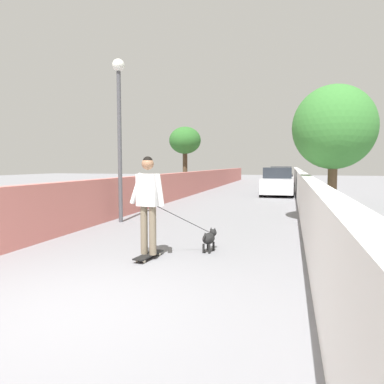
# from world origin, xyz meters

# --- Properties ---
(ground_plane) EXTENTS (80.00, 80.00, 0.00)m
(ground_plane) POSITION_xyz_m (14.00, 0.00, 0.00)
(ground_plane) COLOR gray
(wall_left) EXTENTS (48.00, 0.30, 1.29)m
(wall_left) POSITION_xyz_m (12.00, 2.94, 0.65)
(wall_left) COLOR #CC726B
(wall_left) RESTS_ON ground
(fence_right) EXTENTS (48.00, 0.30, 1.38)m
(fence_right) POSITION_xyz_m (12.00, -2.94, 0.69)
(fence_right) COLOR white
(fence_right) RESTS_ON ground
(tree_left_near) EXTENTS (2.06, 2.06, 4.15)m
(tree_left_near) POSITION_xyz_m (19.00, 4.20, 3.20)
(tree_left_near) COLOR #473523
(tree_left_near) RESTS_ON ground
(tree_right_mid) EXTENTS (2.31, 2.31, 3.97)m
(tree_right_mid) POSITION_xyz_m (7.50, -3.64, 2.76)
(tree_right_mid) COLOR brown
(tree_right_mid) RESTS_ON ground
(tree_right_far) EXTENTS (2.46, 2.46, 4.41)m
(tree_right_far) POSITION_xyz_m (13.00, -4.17, 3.34)
(tree_right_far) COLOR #473523
(tree_right_far) RESTS_ON ground
(lamp_post) EXTENTS (0.36, 0.36, 4.77)m
(lamp_post) POSITION_xyz_m (6.17, 2.39, 3.22)
(lamp_post) COLOR #4C4C51
(lamp_post) RESTS_ON ground
(skateboard) EXTENTS (0.82, 0.30, 0.08)m
(skateboard) POSITION_xyz_m (2.53, -0.01, 0.07)
(skateboard) COLOR black
(skateboard) RESTS_ON ground
(person_skateboarder) EXTENTS (0.27, 0.72, 1.78)m
(person_skateboarder) POSITION_xyz_m (2.53, -0.01, 1.14)
(person_skateboarder) COLOR #726651
(person_skateboarder) RESTS_ON skateboard
(dog) EXTENTS (1.12, 1.09, 1.06)m
(dog) POSITION_xyz_m (3.35, -0.95, 0.27)
(dog) COLOR black
(dog) RESTS_ON ground
(car_near) EXTENTS (4.40, 1.80, 1.54)m
(car_near) POSITION_xyz_m (17.13, -1.79, 0.72)
(car_near) COLOR silver
(car_near) RESTS_ON ground
(car_far) EXTENTS (4.29, 1.80, 1.54)m
(car_far) POSITION_xyz_m (24.67, -1.79, 0.72)
(car_far) COLOR black
(car_far) RESTS_ON ground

